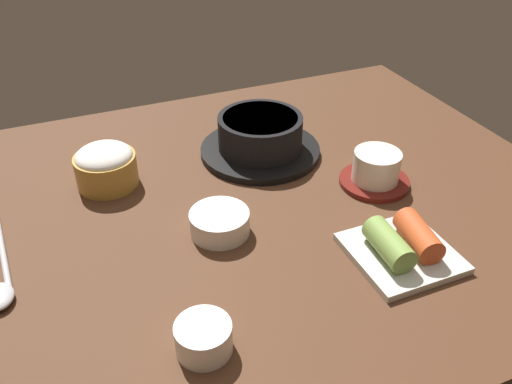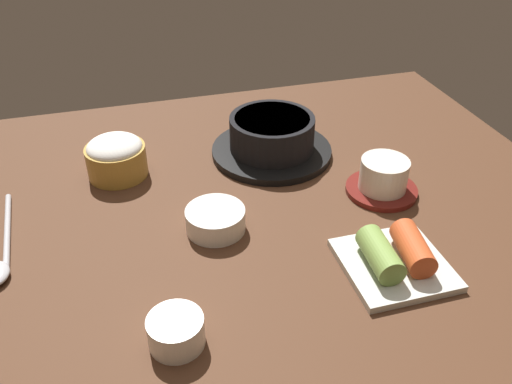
# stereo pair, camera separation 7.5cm
# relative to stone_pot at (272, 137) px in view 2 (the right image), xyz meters

# --- Properties ---
(dining_table) EXTENTS (1.00, 0.76, 0.02)m
(dining_table) POSITION_rel_stone_pot_xyz_m (-0.09, -0.12, -0.04)
(dining_table) COLOR #4C2D1C
(dining_table) RESTS_ON ground
(stone_pot) EXTENTS (0.20, 0.20, 0.07)m
(stone_pot) POSITION_rel_stone_pot_xyz_m (0.00, 0.00, 0.00)
(stone_pot) COLOR black
(stone_pot) RESTS_ON dining_table
(rice_bowl) EXTENTS (0.09, 0.09, 0.06)m
(rice_bowl) POSITION_rel_stone_pot_xyz_m (-0.25, 0.01, 0.00)
(rice_bowl) COLOR #B78C38
(rice_bowl) RESTS_ON dining_table
(tea_cup_with_saucer) EXTENTS (0.11, 0.11, 0.05)m
(tea_cup_with_saucer) POSITION_rel_stone_pot_xyz_m (0.12, -0.15, -0.01)
(tea_cup_with_saucer) COLOR maroon
(tea_cup_with_saucer) RESTS_ON dining_table
(banchan_cup_center) EXTENTS (0.08, 0.08, 0.03)m
(banchan_cup_center) POSITION_rel_stone_pot_xyz_m (-0.13, -0.17, -0.01)
(banchan_cup_center) COLOR white
(banchan_cup_center) RESTS_ON dining_table
(kimchi_plate) EXTENTS (0.13, 0.13, 0.04)m
(kimchi_plate) POSITION_rel_stone_pot_xyz_m (0.06, -0.31, -0.01)
(kimchi_plate) COLOR silver
(kimchi_plate) RESTS_ON dining_table
(side_bowl_near) EXTENTS (0.06, 0.06, 0.03)m
(side_bowl_near) POSITION_rel_stone_pot_xyz_m (-0.21, -0.35, -0.01)
(side_bowl_near) COLOR white
(side_bowl_near) RESTS_ON dining_table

